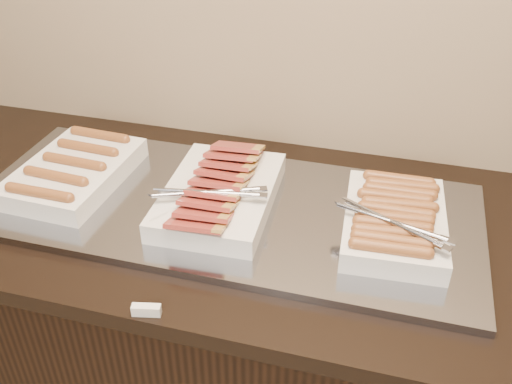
{
  "coord_description": "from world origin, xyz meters",
  "views": [
    {
      "loc": [
        0.36,
        1.08,
        1.7
      ],
      "look_at": [
        0.07,
        2.13,
        0.97
      ],
      "focal_mm": 40.0,
      "sensor_mm": 36.0,
      "label": 1
    }
  ],
  "objects_px": {
    "dish_right": "(394,220)",
    "dish_center": "(219,193)",
    "warming_tray": "(223,208)",
    "dish_left": "(74,171)",
    "counter": "(233,340)"
  },
  "relations": [
    {
      "from": "counter",
      "to": "dish_right",
      "type": "height_order",
      "value": "dish_right"
    },
    {
      "from": "warming_tray",
      "to": "dish_right",
      "type": "height_order",
      "value": "dish_right"
    },
    {
      "from": "warming_tray",
      "to": "dish_right",
      "type": "relative_size",
      "value": 3.55
    },
    {
      "from": "dish_left",
      "to": "dish_right",
      "type": "relative_size",
      "value": 1.05
    },
    {
      "from": "warming_tray",
      "to": "dish_center",
      "type": "distance_m",
      "value": 0.04
    },
    {
      "from": "dish_center",
      "to": "counter",
      "type": "bearing_deg",
      "value": 7.99
    },
    {
      "from": "dish_left",
      "to": "dish_right",
      "type": "distance_m",
      "value": 0.79
    },
    {
      "from": "warming_tray",
      "to": "dish_center",
      "type": "bearing_deg",
      "value": -156.58
    },
    {
      "from": "dish_left",
      "to": "dish_center",
      "type": "distance_m",
      "value": 0.38
    },
    {
      "from": "dish_left",
      "to": "dish_center",
      "type": "height_order",
      "value": "dish_center"
    },
    {
      "from": "counter",
      "to": "dish_center",
      "type": "distance_m",
      "value": 0.5
    },
    {
      "from": "warming_tray",
      "to": "dish_left",
      "type": "bearing_deg",
      "value": -180.0
    },
    {
      "from": "counter",
      "to": "dish_left",
      "type": "distance_m",
      "value": 0.64
    },
    {
      "from": "dish_right",
      "to": "dish_center",
      "type": "bearing_deg",
      "value": 176.26
    },
    {
      "from": "dish_center",
      "to": "dish_right",
      "type": "relative_size",
      "value": 1.17
    }
  ]
}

